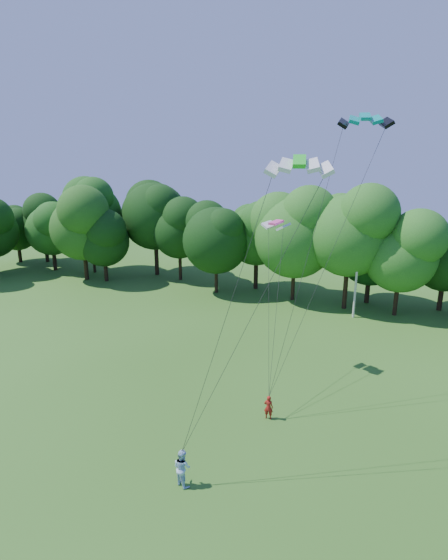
% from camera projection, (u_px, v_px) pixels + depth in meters
% --- Properties ---
extents(utility_pole, '(1.77, 0.22, 8.86)m').
position_uv_depth(utility_pole, '(357.00, 273.00, 42.06)').
color(utility_pole, beige).
rests_on(utility_pole, ground).
extents(kite_flyer_left, '(0.59, 0.43, 1.52)m').
position_uv_depth(kite_flyer_left, '(268.00, 407.00, 26.18)').
color(kite_flyer_left, '#9F1B14').
rests_on(kite_flyer_left, ground).
extents(kite_flyer_right, '(1.12, 1.00, 1.89)m').
position_uv_depth(kite_flyer_right, '(182.00, 467.00, 20.80)').
color(kite_flyer_right, '#ADD0F0').
rests_on(kite_flyer_right, ground).
extents(kite_teal, '(3.34, 2.05, 0.59)m').
position_uv_depth(kite_teal, '(365.00, 117.00, 26.08)').
color(kite_teal, '#048D85').
rests_on(kite_teal, ground).
extents(kite_green, '(3.13, 1.96, 0.61)m').
position_uv_depth(kite_green, '(299.00, 161.00, 19.39)').
color(kite_green, '#20D623').
rests_on(kite_green, ground).
extents(kite_pink, '(2.20, 1.66, 0.31)m').
position_uv_depth(kite_pink, '(276.00, 222.00, 30.31)').
color(kite_pink, '#EC4191').
rests_on(kite_pink, ground).
extents(tree_back_west, '(8.79, 8.79, 12.78)m').
position_uv_depth(tree_back_west, '(82.00, 218.00, 54.79)').
color(tree_back_west, '#392616').
rests_on(tree_back_west, ground).
extents(tree_back_center, '(7.57, 7.57, 11.01)m').
position_uv_depth(tree_back_center, '(372.00, 240.00, 45.88)').
color(tree_back_center, black).
rests_on(tree_back_center, ground).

